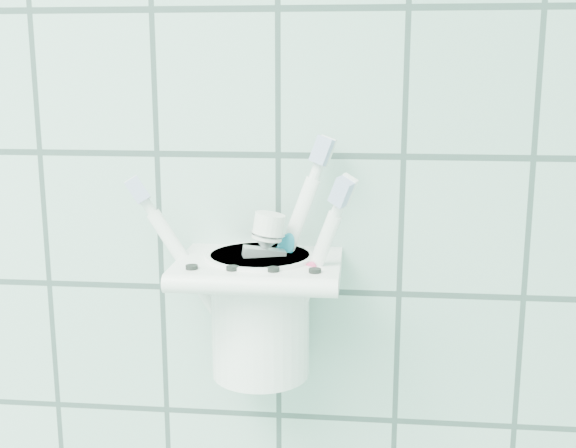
{
  "coord_description": "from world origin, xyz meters",
  "views": [
    {
      "loc": [
        0.75,
        0.56,
        1.45
      ],
      "look_at": [
        0.69,
        1.1,
        1.34
      ],
      "focal_mm": 45.0,
      "sensor_mm": 36.0,
      "label": 1
    }
  ],
  "objects_px": {
    "toothbrush_blue": "(244,245)",
    "cup": "(260,310)",
    "toothpaste_tube": "(245,280)",
    "holder_bracket": "(259,269)",
    "toothbrush_pink": "(249,258)",
    "toothbrush_orange": "(279,252)"
  },
  "relations": [
    {
      "from": "toothbrush_pink",
      "to": "toothpaste_tube",
      "type": "height_order",
      "value": "toothbrush_pink"
    },
    {
      "from": "toothbrush_pink",
      "to": "toothpaste_tube",
      "type": "distance_m",
      "value": 0.02
    },
    {
      "from": "holder_bracket",
      "to": "toothbrush_orange",
      "type": "xyz_separation_m",
      "value": [
        0.01,
        0.02,
        0.01
      ]
    },
    {
      "from": "cup",
      "to": "toothbrush_blue",
      "type": "xyz_separation_m",
      "value": [
        -0.01,
        0.01,
        0.06
      ]
    },
    {
      "from": "cup",
      "to": "toothbrush_orange",
      "type": "bearing_deg",
      "value": 47.4
    },
    {
      "from": "holder_bracket",
      "to": "cup",
      "type": "xyz_separation_m",
      "value": [
        -0.0,
        0.0,
        -0.04
      ]
    },
    {
      "from": "toothbrush_orange",
      "to": "holder_bracket",
      "type": "bearing_deg",
      "value": -97.84
    },
    {
      "from": "holder_bracket",
      "to": "toothbrush_blue",
      "type": "distance_m",
      "value": 0.03
    },
    {
      "from": "holder_bracket",
      "to": "cup",
      "type": "distance_m",
      "value": 0.04
    },
    {
      "from": "toothbrush_pink",
      "to": "holder_bracket",
      "type": "bearing_deg",
      "value": -46.32
    },
    {
      "from": "holder_bracket",
      "to": "toothbrush_pink",
      "type": "height_order",
      "value": "toothbrush_pink"
    },
    {
      "from": "cup",
      "to": "holder_bracket",
      "type": "bearing_deg",
      "value": -88.14
    },
    {
      "from": "holder_bracket",
      "to": "toothbrush_pink",
      "type": "distance_m",
      "value": 0.01
    },
    {
      "from": "toothbrush_blue",
      "to": "toothbrush_pink",
      "type": "bearing_deg",
      "value": -30.95
    },
    {
      "from": "toothbrush_pink",
      "to": "toothbrush_orange",
      "type": "bearing_deg",
      "value": 11.66
    },
    {
      "from": "toothbrush_blue",
      "to": "cup",
      "type": "bearing_deg",
      "value": -3.74
    },
    {
      "from": "toothpaste_tube",
      "to": "toothbrush_blue",
      "type": "bearing_deg",
      "value": 84.31
    },
    {
      "from": "toothbrush_orange",
      "to": "toothpaste_tube",
      "type": "height_order",
      "value": "toothbrush_orange"
    },
    {
      "from": "toothbrush_blue",
      "to": "toothbrush_orange",
      "type": "distance_m",
      "value": 0.03
    },
    {
      "from": "toothbrush_orange",
      "to": "toothbrush_pink",
      "type": "bearing_deg",
      "value": -118.59
    },
    {
      "from": "holder_bracket",
      "to": "cup",
      "type": "bearing_deg",
      "value": 91.86
    },
    {
      "from": "cup",
      "to": "toothpaste_tube",
      "type": "bearing_deg",
      "value": -148.56
    }
  ]
}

